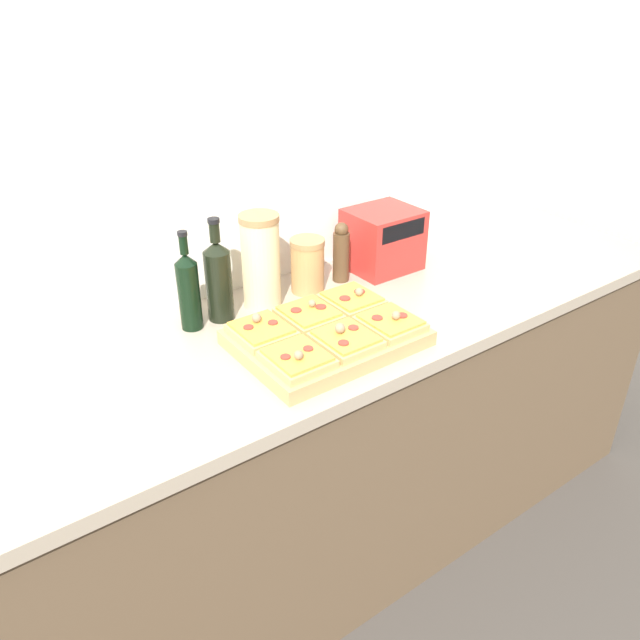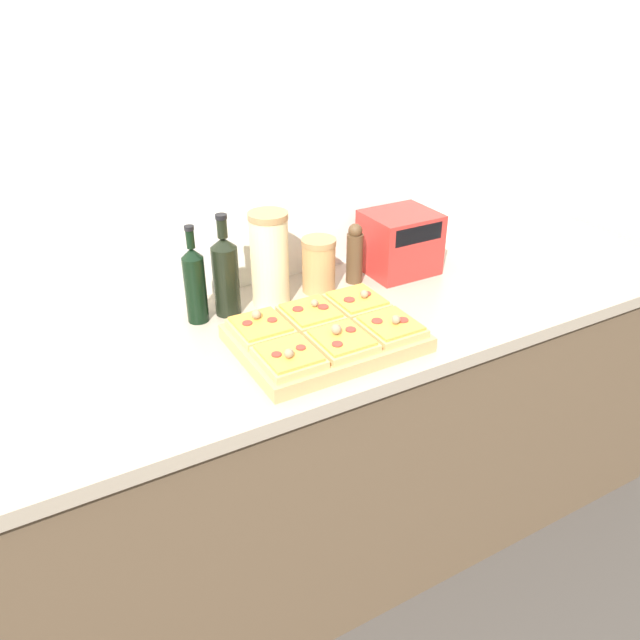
# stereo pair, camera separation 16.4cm
# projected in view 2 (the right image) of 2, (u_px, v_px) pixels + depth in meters

# --- Properties ---
(ground_plane) EXTENTS (12.00, 12.00, 0.00)m
(ground_plane) POSITION_uv_depth(u_px,v_px,m) (368.00, 621.00, 1.95)
(ground_plane) COLOR #3D3833
(wall_back) EXTENTS (6.00, 0.06, 2.50)m
(wall_back) POSITION_uv_depth(u_px,v_px,m) (259.00, 174.00, 1.85)
(wall_back) COLOR silver
(wall_back) RESTS_ON ground_plane
(kitchen_counter) EXTENTS (2.63, 0.67, 0.91)m
(kitchen_counter) POSITION_uv_depth(u_px,v_px,m) (318.00, 449.00, 1.97)
(kitchen_counter) COLOR brown
(kitchen_counter) RESTS_ON ground_plane
(cutting_board) EXTENTS (0.46, 0.35, 0.04)m
(cutting_board) POSITION_uv_depth(u_px,v_px,m) (326.00, 338.00, 1.64)
(cutting_board) COLOR tan
(cutting_board) RESTS_ON kitchen_counter
(pizza_slice_back_left) EXTENTS (0.14, 0.15, 0.05)m
(pizza_slice_back_left) POSITION_uv_depth(u_px,v_px,m) (260.00, 327.00, 1.62)
(pizza_slice_back_left) COLOR tan
(pizza_slice_back_left) RESTS_ON cutting_board
(pizza_slice_back_center) EXTENTS (0.14, 0.15, 0.05)m
(pizza_slice_back_center) POSITION_uv_depth(u_px,v_px,m) (311.00, 314.00, 1.69)
(pizza_slice_back_center) COLOR tan
(pizza_slice_back_center) RESTS_ON cutting_board
(pizza_slice_back_right) EXTENTS (0.14, 0.15, 0.05)m
(pizza_slice_back_right) POSITION_uv_depth(u_px,v_px,m) (357.00, 301.00, 1.75)
(pizza_slice_back_right) COLOR tan
(pizza_slice_back_right) RESTS_ON cutting_board
(pizza_slice_front_left) EXTENTS (0.14, 0.15, 0.05)m
(pizza_slice_front_left) POSITION_uv_depth(u_px,v_px,m) (289.00, 357.00, 1.50)
(pizza_slice_front_left) COLOR tan
(pizza_slice_front_left) RESTS_ON cutting_board
(pizza_slice_front_center) EXTENTS (0.14, 0.15, 0.05)m
(pizza_slice_front_center) POSITION_uv_depth(u_px,v_px,m) (342.00, 341.00, 1.56)
(pizza_slice_front_center) COLOR tan
(pizza_slice_front_center) RESTS_ON cutting_board
(pizza_slice_front_right) EXTENTS (0.14, 0.15, 0.05)m
(pizza_slice_front_right) POSITION_uv_depth(u_px,v_px,m) (391.00, 326.00, 1.63)
(pizza_slice_front_right) COLOR tan
(pizza_slice_front_right) RESTS_ON cutting_board
(olive_oil_bottle) EXTENTS (0.06, 0.06, 0.28)m
(olive_oil_bottle) POSITION_uv_depth(u_px,v_px,m) (195.00, 283.00, 1.71)
(olive_oil_bottle) COLOR black
(olive_oil_bottle) RESTS_ON kitchen_counter
(wine_bottle) EXTENTS (0.07, 0.07, 0.30)m
(wine_bottle) POSITION_uv_depth(u_px,v_px,m) (226.00, 274.00, 1.75)
(wine_bottle) COLOR black
(wine_bottle) RESTS_ON kitchen_counter
(grain_jar_tall) EXTENTS (0.11, 0.11, 0.28)m
(grain_jar_tall) POSITION_uv_depth(u_px,v_px,m) (270.00, 259.00, 1.80)
(grain_jar_tall) COLOR beige
(grain_jar_tall) RESTS_ON kitchen_counter
(grain_jar_short) EXTENTS (0.11, 0.11, 0.17)m
(grain_jar_short) POSITION_uv_depth(u_px,v_px,m) (319.00, 265.00, 1.89)
(grain_jar_short) COLOR #AD7F4C
(grain_jar_short) RESTS_ON kitchen_counter
(pepper_mill) EXTENTS (0.05, 0.05, 0.19)m
(pepper_mill) POSITION_uv_depth(u_px,v_px,m) (355.00, 254.00, 1.94)
(pepper_mill) COLOR #47331E
(pepper_mill) RESTS_ON kitchen_counter
(toaster_oven) EXTENTS (0.24, 0.19, 0.20)m
(toaster_oven) POSITION_uv_depth(u_px,v_px,m) (400.00, 242.00, 2.01)
(toaster_oven) COLOR red
(toaster_oven) RESTS_ON kitchen_counter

